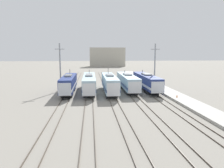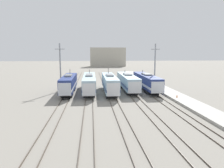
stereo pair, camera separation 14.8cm
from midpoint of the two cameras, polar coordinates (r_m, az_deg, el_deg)
name	(u,v)px [view 2 (the right image)]	position (r m, az deg, el deg)	size (l,w,h in m)	color
ground_plane	(113,99)	(43.80, 0.27, -4.06)	(400.00, 400.00, 0.00)	gray
rail_pair_far_left	(65,100)	(43.89, -12.07, -4.12)	(1.50, 120.00, 0.15)	#4C4238
rail_pair_center_left	(89,100)	(43.58, -5.91, -4.06)	(1.51, 120.00, 0.15)	#4C4238
rail_pair_center	(113,99)	(43.79, 0.27, -3.96)	(1.51, 120.00, 0.15)	#4C4238
rail_pair_center_right	(136,99)	(44.49, 6.31, -3.82)	(1.51, 120.00, 0.15)	#4C4238
rail_pair_far_right	(158,98)	(45.66, 12.11, -3.64)	(1.50, 120.00, 0.15)	#4C4238
locomotive_far_left	(69,84)	(50.76, -11.19, 0.01)	(2.74, 16.21, 5.34)	black
locomotive_center_left	(89,83)	(51.56, -5.87, 0.22)	(2.85, 19.61, 4.98)	#232326
locomotive_center	(110,84)	(50.03, -0.50, 0.08)	(2.79, 17.61, 5.50)	#232326
locomotive_center_right	(128,82)	(53.76, 4.21, 0.55)	(3.05, 18.64, 4.65)	#232326
locomotive_far_right	(147,82)	(54.42, 9.15, 0.56)	(2.96, 18.72, 4.72)	black
catenary_tower_left	(60,67)	(54.19, -13.29, 4.44)	(2.22, 0.33, 11.50)	gray
catenary_tower_right	(155,66)	(56.01, 11.22, 4.62)	(2.22, 0.33, 11.50)	gray
platform	(178,97)	(47.06, 17.01, -3.29)	(4.00, 120.00, 0.44)	#A8A59E
traffic_cone	(177,96)	(45.51, 16.71, -2.98)	(0.28, 0.28, 0.62)	orange
depot_building	(108,57)	(147.64, -1.09, 7.06)	(23.41, 8.07, 12.51)	#B2AD9E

